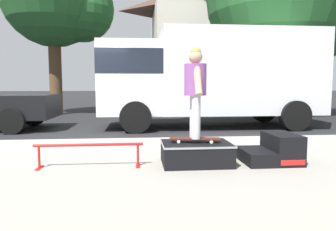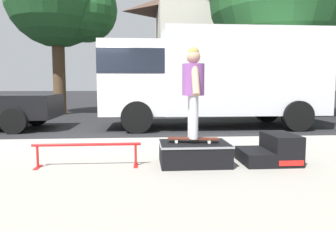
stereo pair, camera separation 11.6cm
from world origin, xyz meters
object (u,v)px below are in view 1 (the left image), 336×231
Objects in this scene: kicker_ramp at (274,150)px; street_tree_main at (286,1)px; grind_rail at (89,149)px; skateboard at (195,139)px; skate_box at (196,152)px; street_tree_neighbour at (59,0)px; skater_kid at (195,85)px; box_truck at (208,74)px.

street_tree_main is at bearing 64.05° from kicker_ramp.
grind_rail is 1.62m from skateboard.
skate_box is 12.13m from street_tree_neighbour.
skate_box is at bearing 179.98° from kicker_ramp.
kicker_ramp reaches higher than skateboard.
skateboard is (1.61, 0.05, 0.12)m from grind_rail.
skater_kid is (1.61, 0.05, 0.95)m from grind_rail.
skateboard is 0.10× the size of street_tree_main.
kicker_ramp is 10.60m from street_tree_main.
street_tree_main is (7.06, 8.61, 4.54)m from grind_rail.
grind_rail is 11.63m from street_tree_neighbour.
skate_box is at bearing 1.22° from grind_rail.
kicker_ramp is 0.53× the size of grind_rail.
skateboard is 0.58× the size of skater_kid.
skateboard is at bearing -122.48° from street_tree_main.
skate_box is at bearing -39.13° from skater_kid.
street_tree_neighbour reaches higher than skater_kid.
street_tree_main reaches higher than kicker_ramp.
kicker_ramp is at bearing -0.70° from skater_kid.
skater_kid reaches higher than kicker_ramp.
skater_kid is 5.42m from box_truck.
skate_box is at bearing -39.13° from skateboard.
skateboard is 0.11× the size of street_tree_neighbour.
skateboard is at bearing -66.66° from street_tree_neighbour.
skate_box is 11.16m from street_tree_main.
kicker_ramp is 2.89m from grind_rail.
skater_kid is (-0.02, 0.02, 1.04)m from skate_box.
street_tree_neighbour is (-9.84, 1.61, 0.26)m from street_tree_main.
skate_box is 0.77× the size of skater_kid.
skateboard is at bearing -104.66° from box_truck.
kicker_ramp reaches higher than skate_box.
skateboard is 5.53m from box_truck.
grind_rail is 2.01× the size of skateboard.
skater_kid is 0.17× the size of street_tree_main.
skate_box is at bearing -104.43° from box_truck.
street_tree_main is at bearing 57.66° from skate_box.
street_tree_main is (4.08, 3.33, 3.23)m from box_truck.
street_tree_main is (5.45, 8.56, 3.58)m from skater_kid.
kicker_ramp reaches higher than grind_rail.
box_truck is (1.35, 5.25, 1.40)m from skate_box.
street_tree_main reaches higher than grind_rail.
street_tree_main is at bearing 39.22° from box_truck.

